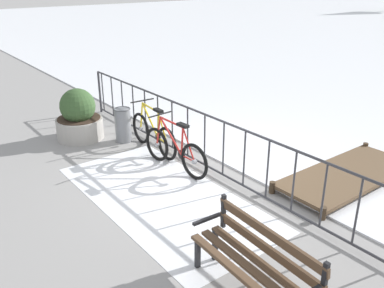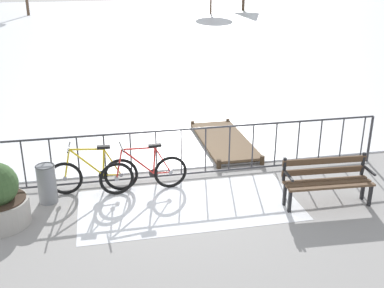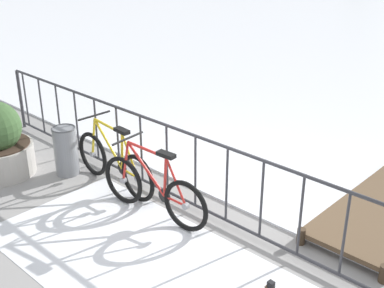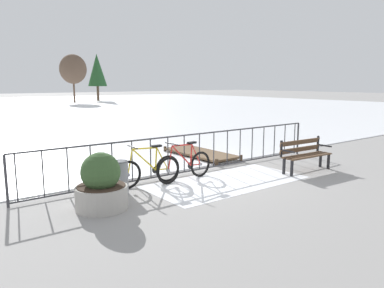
# 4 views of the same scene
# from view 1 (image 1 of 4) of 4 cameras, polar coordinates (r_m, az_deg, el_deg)

# --- Properties ---
(ground_plane) EXTENTS (160.00, 160.00, 0.00)m
(ground_plane) POSITION_cam_1_polar(r_m,az_deg,el_deg) (7.51, 2.92, -4.03)
(ground_plane) COLOR gray
(snow_patch) EXTENTS (3.99, 1.93, 0.01)m
(snow_patch) POSITION_cam_1_polar(r_m,az_deg,el_deg) (6.75, -3.99, -7.27)
(snow_patch) COLOR white
(snow_patch) RESTS_ON ground
(railing_fence) EXTENTS (9.06, 0.06, 1.07)m
(railing_fence) POSITION_cam_1_polar(r_m,az_deg,el_deg) (7.28, 3.01, -0.08)
(railing_fence) COLOR #38383D
(railing_fence) RESTS_ON ground
(bicycle_near_railing) EXTENTS (1.71, 0.52, 0.97)m
(bicycle_near_railing) POSITION_cam_1_polar(r_m,az_deg,el_deg) (8.32, -5.34, 1.39)
(bicycle_near_railing) COLOR black
(bicycle_near_railing) RESTS_ON ground
(bicycle_second) EXTENTS (1.71, 0.52, 0.97)m
(bicycle_second) POSITION_cam_1_polar(r_m,az_deg,el_deg) (7.51, -2.37, -0.93)
(bicycle_second) COLOR black
(bicycle_second) RESTS_ON ground
(park_bench) EXTENTS (1.62, 0.57, 0.89)m
(park_bench) POSITION_cam_1_polar(r_m,az_deg,el_deg) (4.67, 8.80, -15.29)
(park_bench) COLOR brown
(park_bench) RESTS_ON ground
(planter_with_shrub) EXTENTS (0.99, 0.99, 1.10)m
(planter_with_shrub) POSITION_cam_1_polar(r_m,az_deg,el_deg) (9.24, -15.28, 3.52)
(planter_with_shrub) COLOR #ADA8A0
(planter_with_shrub) RESTS_ON ground
(trash_bin) EXTENTS (0.35, 0.35, 0.73)m
(trash_bin) POSITION_cam_1_polar(r_m,az_deg,el_deg) (8.90, -9.45, 2.63)
(trash_bin) COLOR gray
(trash_bin) RESTS_ON ground
(wooden_dock) EXTENTS (1.10, 2.83, 0.20)m
(wooden_dock) POSITION_cam_1_polar(r_m,az_deg,el_deg) (7.69, 20.58, -3.92)
(wooden_dock) COLOR brown
(wooden_dock) RESTS_ON ground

